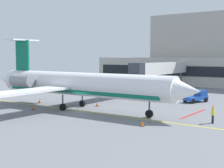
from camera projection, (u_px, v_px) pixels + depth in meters
ground at (81, 112)px, 41.02m from camera, size 120.00×120.00×0.11m
jet_bridge_west at (160, 69)px, 65.44m from camera, size 2.40×21.96×5.83m
regional_jet at (77, 84)px, 42.79m from camera, size 33.03×27.70×9.53m
baggage_tug at (176, 92)px, 55.74m from camera, size 4.03×3.93×1.85m
pushback_tractor at (197, 97)px, 49.47m from camera, size 2.96×4.31×1.82m
fuel_tank at (108, 81)px, 75.28m from camera, size 6.46×2.35×2.23m
marshaller at (213, 114)px, 33.86m from camera, size 0.53×0.74×1.86m
safety_cone_alpha at (40, 101)px, 48.73m from camera, size 0.47×0.47×0.55m
safety_cone_bravo at (33, 108)px, 42.69m from camera, size 0.47×0.47×0.55m
safety_cone_charlie at (142, 124)px, 32.54m from camera, size 0.47×0.47×0.55m
safety_cone_delta at (97, 104)px, 45.46m from camera, size 0.47×0.47×0.55m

